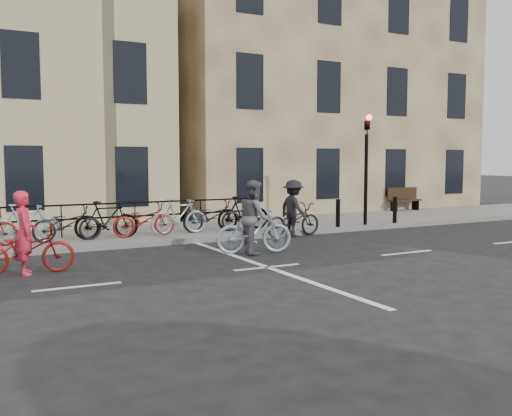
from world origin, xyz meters
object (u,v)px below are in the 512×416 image
bench (404,198)px  cyclist_dark (293,214)px  traffic_light (366,155)px  cyclist_grey (254,224)px  cyclist_pink (25,245)px

bench → cyclist_dark: (-7.91, -3.83, 0.00)m
traffic_light → cyclist_grey: 6.42m
bench → cyclist_dark: 8.79m
cyclist_grey → cyclist_dark: bearing=-33.1°
bench → cyclist_dark: size_ratio=0.81×
cyclist_grey → cyclist_dark: size_ratio=0.99×
cyclist_dark → bench: bearing=-69.9°
cyclist_pink → traffic_light: bearing=-73.5°
bench → cyclist_pink: cyclist_pink is taller
traffic_light → cyclist_pink: size_ratio=2.00×
cyclist_pink → cyclist_grey: (5.30, 0.03, 0.15)m
bench → traffic_light: bearing=-144.8°
traffic_light → bench: 6.14m
traffic_light → cyclist_pink: traffic_light is taller
cyclist_pink → cyclist_dark: bearing=-71.3°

